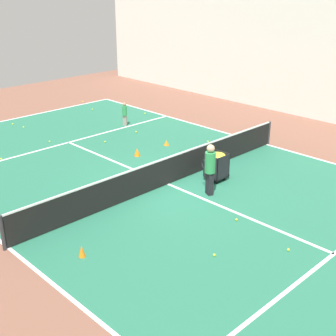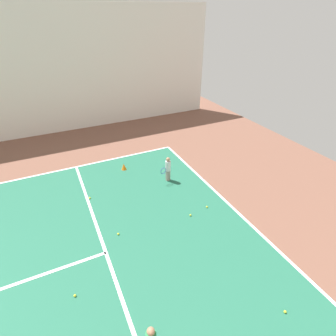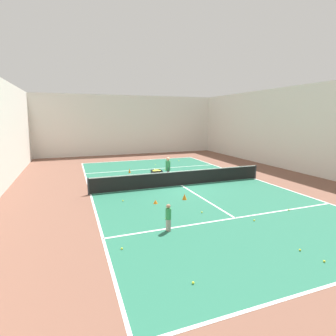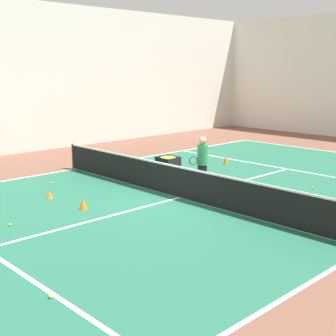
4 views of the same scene
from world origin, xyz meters
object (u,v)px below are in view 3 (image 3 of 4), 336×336
(ball_cart, at_px, (157,174))
(training_cone_0, at_px, (156,202))
(child_midcourt, at_px, (168,216))
(coach_at_net, at_px, (168,167))
(tennis_net, at_px, (182,178))

(ball_cart, distance_m, training_cone_0, 3.93)
(ball_cart, height_order, training_cone_0, ball_cart)
(child_midcourt, bearing_deg, coach_at_net, -39.07)
(tennis_net, bearing_deg, child_midcourt, -117.61)
(tennis_net, distance_m, training_cone_0, 3.87)
(child_midcourt, distance_m, training_cone_0, 3.35)
(ball_cart, relative_size, training_cone_0, 4.29)
(tennis_net, xyz_separation_m, child_midcourt, (-3.17, -6.07, 0.12))
(tennis_net, distance_m, child_midcourt, 6.85)
(coach_at_net, bearing_deg, training_cone_0, -4.76)
(coach_at_net, relative_size, ball_cart, 1.72)
(ball_cart, bearing_deg, training_cone_0, -108.81)
(tennis_net, xyz_separation_m, training_cone_0, (-2.65, -2.80, -0.40))
(child_midcourt, relative_size, training_cone_0, 4.85)
(coach_at_net, height_order, child_midcourt, coach_at_net)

